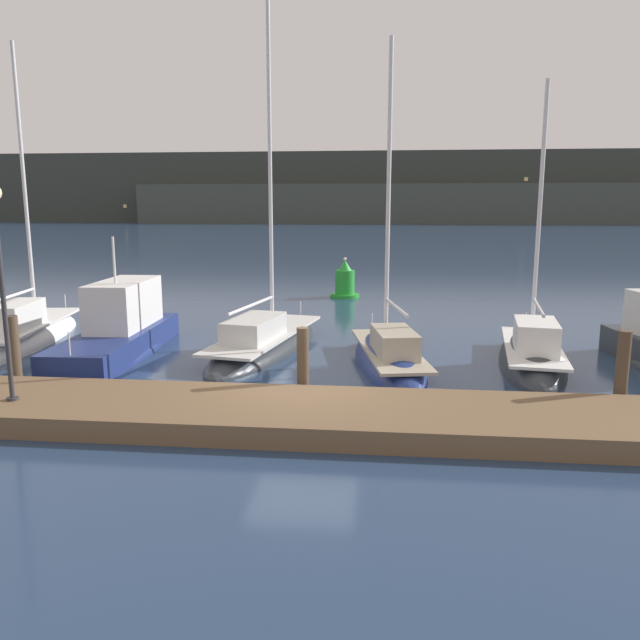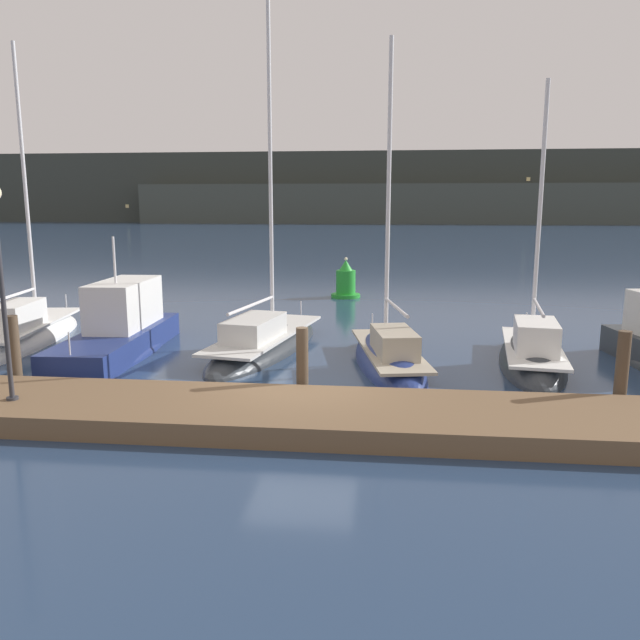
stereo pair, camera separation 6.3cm
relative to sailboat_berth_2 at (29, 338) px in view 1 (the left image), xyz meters
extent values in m
plane|color=navy|center=(9.78, -5.15, -0.16)|extent=(400.00, 400.00, 0.00)
cube|color=brown|center=(9.78, -6.74, 0.07)|extent=(34.26, 2.80, 0.45)
cylinder|color=#4C3D2D|center=(2.74, -5.09, 0.78)|extent=(0.28, 0.28, 1.86)
cylinder|color=#4C3D2D|center=(9.78, -5.09, 0.71)|extent=(0.28, 0.28, 1.72)
cylinder|color=#4C3D2D|center=(16.81, -5.09, 0.75)|extent=(0.28, 0.28, 1.80)
ellipsoid|color=white|center=(-0.01, 0.08, -0.16)|extent=(2.68, 7.39, 1.40)
cube|color=silver|center=(-0.01, 0.08, 0.44)|extent=(2.25, 6.21, 0.08)
cube|color=silver|center=(0.11, -0.78, 0.89)|extent=(1.32, 2.43, 0.81)
cylinder|color=silver|center=(-0.09, 0.65, 4.89)|extent=(0.12, 0.12, 8.89)
cylinder|color=silver|center=(0.12, -0.86, 1.54)|extent=(0.52, 3.05, 0.09)
cylinder|color=silver|center=(-0.48, 3.37, 0.69)|extent=(0.04, 0.04, 0.50)
ellipsoid|color=navy|center=(3.61, -1.30, -0.16)|extent=(2.32, 7.29, 0.95)
cube|color=navy|center=(3.61, -1.30, 0.21)|extent=(2.13, 6.56, 0.73)
cube|color=silver|center=(3.59, -0.58, 1.29)|extent=(1.51, 3.23, 1.43)
cube|color=black|center=(3.53, 0.86, 1.50)|extent=(1.23, 0.32, 0.64)
cylinder|color=silver|center=(3.61, -1.16, 2.70)|extent=(0.07, 0.07, 1.38)
cylinder|color=silver|center=(3.74, -4.33, 0.87)|extent=(0.04, 0.04, 0.60)
ellipsoid|color=#2D3338|center=(7.94, -0.16, -0.16)|extent=(3.33, 7.95, 1.20)
cube|color=silver|center=(7.94, -0.16, 0.35)|extent=(2.80, 6.67, 0.08)
cube|color=silver|center=(7.77, -1.07, 0.71)|extent=(1.62, 2.64, 0.65)
cylinder|color=silver|center=(8.05, 0.45, 5.92)|extent=(0.12, 0.12, 11.15)
cylinder|color=silver|center=(7.75, -1.20, 1.42)|extent=(0.68, 3.32, 0.09)
cylinder|color=silver|center=(8.56, 3.33, 0.60)|extent=(0.04, 0.04, 0.50)
ellipsoid|color=navy|center=(11.76, -1.80, -0.16)|extent=(2.80, 6.50, 1.46)
cube|color=#A39984|center=(11.76, -1.80, 0.33)|extent=(2.35, 5.46, 0.08)
cube|color=#A39984|center=(11.90, -2.54, 0.71)|extent=(1.35, 2.17, 0.67)
cylinder|color=silver|center=(11.67, -1.30, 4.51)|extent=(0.12, 0.12, 8.36)
cylinder|color=silver|center=(11.93, -2.68, 1.68)|extent=(0.61, 2.77, 0.09)
cylinder|color=silver|center=(11.22, 1.05, 0.58)|extent=(0.04, 0.04, 0.50)
ellipsoid|color=#2D3338|center=(15.82, -1.10, -0.16)|extent=(2.64, 6.34, 1.48)
cube|color=silver|center=(15.82, -1.10, 0.35)|extent=(2.22, 5.33, 0.08)
cube|color=silver|center=(15.72, -1.83, 0.81)|extent=(1.34, 2.10, 0.83)
cylinder|color=silver|center=(15.89, -0.61, 4.01)|extent=(0.12, 0.12, 7.31)
cylinder|color=silver|center=(15.69, -2.02, 1.64)|extent=(0.49, 2.83, 0.09)
cylinder|color=silver|center=(16.22, 1.71, 0.60)|extent=(0.04, 0.04, 0.50)
cylinder|color=green|center=(9.67, 11.11, -0.08)|extent=(1.41, 1.41, 0.16)
cylinder|color=green|center=(9.67, 11.11, 0.58)|extent=(0.94, 0.94, 1.15)
cone|color=green|center=(9.67, 11.11, 1.41)|extent=(0.66, 0.66, 0.50)
sphere|color=#F9EAB7|center=(9.67, 11.11, 1.71)|extent=(0.16, 0.16, 0.16)
cylinder|color=#2D2D33|center=(3.89, -7.09, 0.32)|extent=(0.24, 0.24, 0.06)
cylinder|color=#2D2D33|center=(3.89, -7.09, 2.39)|extent=(0.10, 0.10, 4.07)
cube|color=#333833|center=(9.78, 131.26, 7.78)|extent=(240.00, 16.00, 15.87)
cube|color=#3F463F|center=(28.50, 121.26, 4.12)|extent=(144.00, 10.00, 8.55)
cube|color=#F4DB8C|center=(41.48, 123.21, 9.40)|extent=(0.80, 0.10, 0.80)
cube|color=#F4DB8C|center=(-49.22, 123.21, 3.59)|extent=(0.80, 0.10, 0.80)
cube|color=#F4DB8C|center=(61.56, 123.21, 7.54)|extent=(0.80, 0.10, 0.80)
cube|color=#F4DB8C|center=(-9.78, 123.21, 7.55)|extent=(0.80, 0.10, 0.80)
cube|color=#F4DB8C|center=(60.16, 123.21, 8.00)|extent=(0.80, 0.10, 0.80)
cube|color=#F4DB8C|center=(-19.38, 123.21, 2.47)|extent=(0.80, 0.10, 0.80)
cube|color=#F4DB8C|center=(-29.84, 123.21, 7.21)|extent=(0.80, 0.10, 0.80)
camera|label=1|loc=(11.63, -18.88, 4.37)|focal=35.00mm
camera|label=2|loc=(11.70, -18.87, 4.37)|focal=35.00mm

